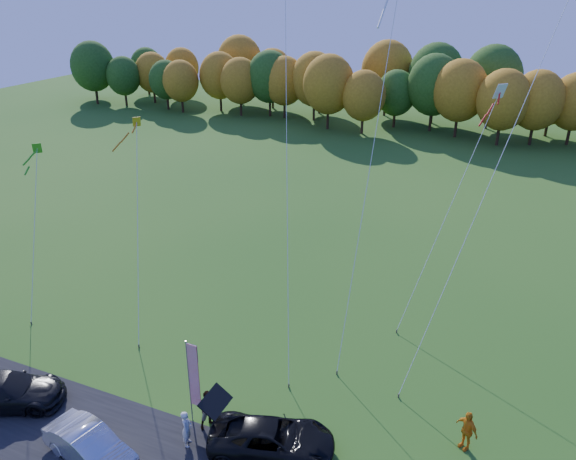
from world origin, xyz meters
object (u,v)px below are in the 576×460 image
at_px(black_suv, 272,439).
at_px(person_east, 467,430).
at_px(silver_sedan, 90,446).
at_px(feather_flag, 193,374).

xyz_separation_m(black_suv, person_east, (7.47, 3.57, 0.21)).
xyz_separation_m(black_suv, silver_sedan, (-6.76, -3.36, 0.01)).
bearing_deg(black_suv, person_east, -81.45).
bearing_deg(black_suv, feather_flag, 68.82).
distance_m(person_east, feather_flag, 11.98).
height_order(black_suv, feather_flag, feather_flag).
relative_size(silver_sedan, person_east, 2.38).
bearing_deg(black_suv, silver_sedan, 99.43).
height_order(person_east, feather_flag, feather_flag).
relative_size(black_suv, person_east, 2.80).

